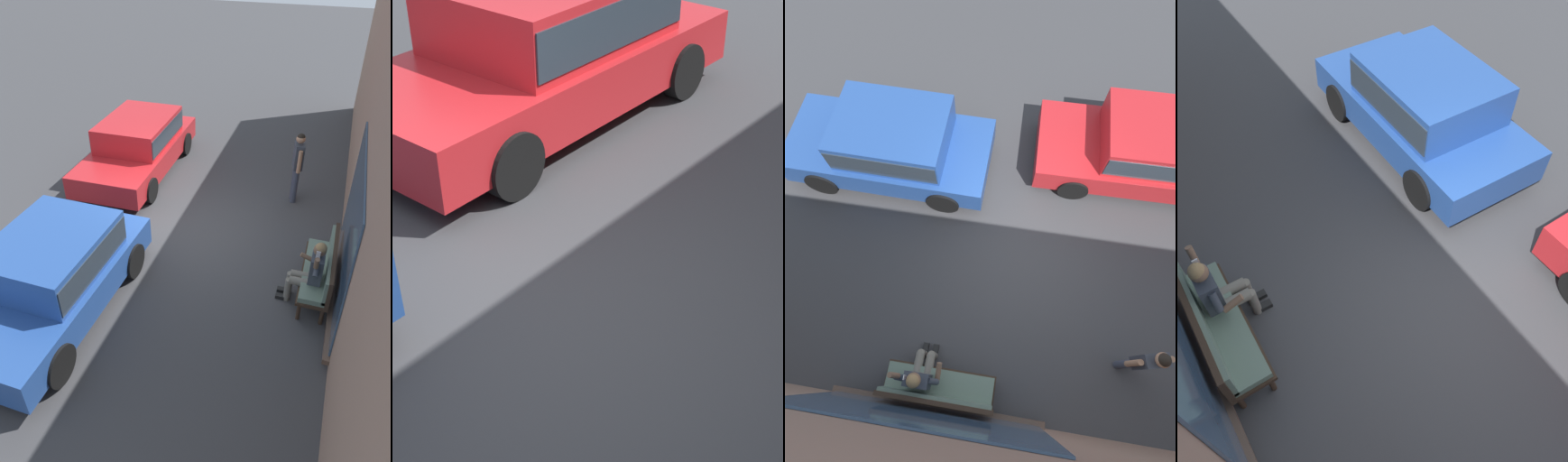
% 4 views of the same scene
% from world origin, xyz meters
% --- Properties ---
extents(ground_plane, '(60.00, 60.00, 0.00)m').
position_xyz_m(ground_plane, '(0.00, 0.00, 0.00)').
color(ground_plane, '#38383A').
extents(parked_car_near, '(4.45, 2.00, 1.44)m').
position_xyz_m(parked_car_near, '(-2.38, -2.21, 0.79)').
color(parked_car_near, red).
rests_on(parked_car_near, ground_plane).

